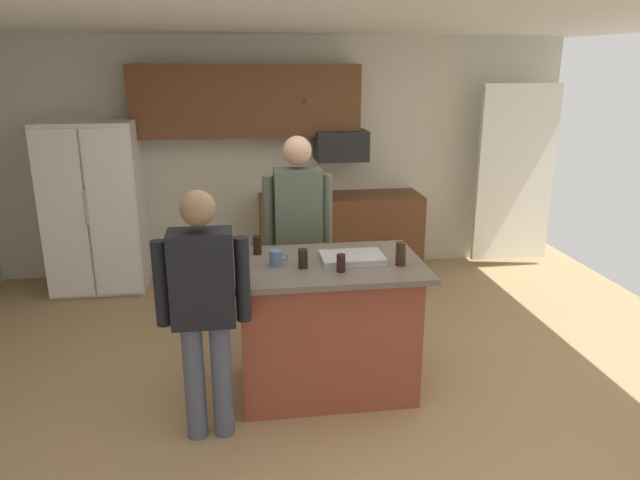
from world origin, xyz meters
The scene contains 17 objects.
floor centered at (0.00, 0.00, 0.00)m, with size 7.04×7.04×0.00m, color tan.
ceiling centered at (0.00, 0.00, 2.60)m, with size 7.04×7.04×0.00m, color white.
back_wall centered at (0.00, 2.80, 1.30)m, with size 6.40×0.10×2.60m, color beige.
french_door_window_panel centered at (2.60, 2.40, 1.10)m, with size 0.90×0.06×2.00m, color white.
cabinet_run_upper centered at (-0.40, 2.60, 1.93)m, with size 2.40×0.38×0.75m.
cabinet_run_lower centered at (0.60, 2.48, 0.45)m, with size 1.80×0.63×0.90m.
refrigerator centered at (-2.00, 2.38, 0.88)m, with size 0.94×0.76×1.76m.
microwave_over_range centered at (0.60, 2.50, 1.45)m, with size 0.56×0.40×0.32m, color black.
kitchen_island centered at (0.06, 0.01, 0.49)m, with size 1.35×0.90×0.98m.
person_guest_right centered at (-0.05, 0.81, 1.03)m, with size 0.57×0.23×1.76m.
person_host_foreground centered at (-0.77, -0.46, 0.93)m, with size 0.57×0.22×1.62m.
tumbler_amber centered at (0.56, -0.12, 1.06)m, with size 0.07×0.07×0.16m.
glass_pilsner centered at (-0.12, -0.08, 1.04)m, with size 0.07×0.07×0.13m.
mug_blue_stoneware centered at (-0.29, 0.00, 1.03)m, with size 0.13×0.09×0.11m.
glass_stout_tall centered at (0.13, -0.19, 1.04)m, with size 0.06×0.06×0.12m.
glass_dark_ale centered at (-0.41, 0.27, 1.04)m, with size 0.06×0.06×0.13m.
serving_tray centered at (0.24, 0.03, 1.00)m, with size 0.44×0.30×0.04m.
Camera 1 is at (-0.54, -3.83, 2.31)m, focal length 33.05 mm.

